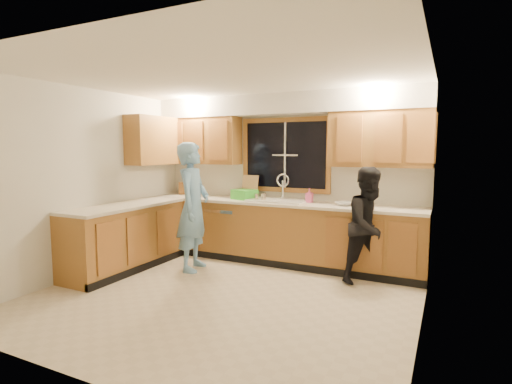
% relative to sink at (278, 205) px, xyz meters
% --- Properties ---
extents(floor, '(4.20, 4.20, 0.00)m').
position_rel_sink_xyz_m(floor, '(0.00, -1.60, -0.86)').
color(floor, beige).
rests_on(floor, ground).
extents(ceiling, '(4.20, 4.20, 0.00)m').
position_rel_sink_xyz_m(ceiling, '(0.00, -1.60, 1.64)').
color(ceiling, white).
extents(wall_back, '(4.20, 0.00, 4.20)m').
position_rel_sink_xyz_m(wall_back, '(0.00, 0.30, 0.39)').
color(wall_back, silver).
rests_on(wall_back, ground).
extents(wall_left, '(0.00, 3.80, 3.80)m').
position_rel_sink_xyz_m(wall_left, '(-2.10, -1.60, 0.39)').
color(wall_left, silver).
rests_on(wall_left, ground).
extents(wall_right, '(0.00, 3.80, 3.80)m').
position_rel_sink_xyz_m(wall_right, '(2.10, -1.60, 0.39)').
color(wall_right, silver).
rests_on(wall_right, ground).
extents(base_cabinets_back, '(4.20, 0.60, 0.88)m').
position_rel_sink_xyz_m(base_cabinets_back, '(0.00, -0.00, -0.42)').
color(base_cabinets_back, '#9F692E').
rests_on(base_cabinets_back, ground).
extents(base_cabinets_left, '(0.60, 1.90, 0.88)m').
position_rel_sink_xyz_m(base_cabinets_left, '(-1.80, -1.25, -0.42)').
color(base_cabinets_left, '#9F692E').
rests_on(base_cabinets_left, ground).
extents(countertop_back, '(4.20, 0.63, 0.04)m').
position_rel_sink_xyz_m(countertop_back, '(0.00, -0.02, 0.04)').
color(countertop_back, beige).
rests_on(countertop_back, base_cabinets_back).
extents(countertop_left, '(0.63, 1.90, 0.04)m').
position_rel_sink_xyz_m(countertop_left, '(-1.79, -1.25, 0.04)').
color(countertop_left, beige).
rests_on(countertop_left, base_cabinets_left).
extents(upper_cabinets_left, '(1.35, 0.33, 0.75)m').
position_rel_sink_xyz_m(upper_cabinets_left, '(-1.43, 0.13, 0.96)').
color(upper_cabinets_left, '#9F692E').
rests_on(upper_cabinets_left, wall_back).
extents(upper_cabinets_right, '(1.35, 0.33, 0.75)m').
position_rel_sink_xyz_m(upper_cabinets_right, '(1.43, 0.13, 0.96)').
color(upper_cabinets_right, '#9F692E').
rests_on(upper_cabinets_right, wall_back).
extents(upper_cabinets_return, '(0.33, 0.90, 0.75)m').
position_rel_sink_xyz_m(upper_cabinets_return, '(-1.94, -0.48, 0.96)').
color(upper_cabinets_return, '#9F692E').
rests_on(upper_cabinets_return, wall_left).
extents(soffit, '(4.20, 0.35, 0.30)m').
position_rel_sink_xyz_m(soffit, '(0.00, 0.12, 1.49)').
color(soffit, silver).
rests_on(soffit, wall_back).
extents(window_frame, '(1.44, 0.03, 1.14)m').
position_rel_sink_xyz_m(window_frame, '(0.00, 0.29, 0.74)').
color(window_frame, black).
rests_on(window_frame, wall_back).
extents(sink, '(0.86, 0.52, 0.57)m').
position_rel_sink_xyz_m(sink, '(0.00, 0.00, 0.00)').
color(sink, white).
rests_on(sink, countertop_back).
extents(dishwasher, '(0.60, 0.56, 0.82)m').
position_rel_sink_xyz_m(dishwasher, '(-0.85, -0.01, -0.45)').
color(dishwasher, silver).
rests_on(dishwasher, floor).
extents(stove, '(0.58, 0.75, 0.90)m').
position_rel_sink_xyz_m(stove, '(-1.80, -1.82, -0.41)').
color(stove, silver).
rests_on(stove, floor).
extents(man, '(0.57, 0.73, 1.79)m').
position_rel_sink_xyz_m(man, '(-0.92, -0.86, 0.03)').
color(man, '#6DA1CE').
rests_on(man, floor).
extents(woman, '(0.88, 0.91, 1.47)m').
position_rel_sink_xyz_m(woman, '(1.42, -0.36, -0.13)').
color(woman, black).
rests_on(woman, floor).
extents(knife_block, '(0.15, 0.14, 0.21)m').
position_rel_sink_xyz_m(knife_block, '(-1.85, 0.15, 0.16)').
color(knife_block, '#9E632B').
rests_on(knife_block, countertop_back).
extents(cutting_board, '(0.28, 0.10, 0.36)m').
position_rel_sink_xyz_m(cutting_board, '(-0.54, 0.15, 0.24)').
color(cutting_board, tan).
rests_on(cutting_board, countertop_back).
extents(dish_crate, '(0.40, 0.38, 0.15)m').
position_rel_sink_xyz_m(dish_crate, '(-0.56, 0.01, 0.13)').
color(dish_crate, green).
rests_on(dish_crate, countertop_back).
extents(soap_bottle, '(0.09, 0.10, 0.21)m').
position_rel_sink_xyz_m(soap_bottle, '(0.46, 0.07, 0.16)').
color(soap_bottle, '#E55794').
rests_on(soap_bottle, countertop_back).
extents(bowl, '(0.28, 0.28, 0.05)m').
position_rel_sink_xyz_m(bowl, '(1.00, -0.02, 0.08)').
color(bowl, silver).
rests_on(bowl, countertop_back).
extents(can_left, '(0.06, 0.06, 0.11)m').
position_rel_sink_xyz_m(can_left, '(-0.31, -0.10, 0.11)').
color(can_left, '#C4B197').
rests_on(can_left, countertop_back).
extents(can_right, '(0.09, 0.09, 0.13)m').
position_rel_sink_xyz_m(can_right, '(-0.18, -0.12, 0.12)').
color(can_right, '#C4B197').
rests_on(can_right, countertop_back).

